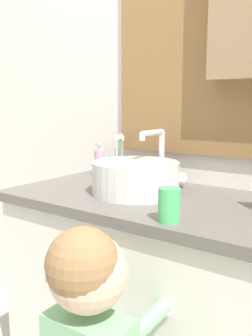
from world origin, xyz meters
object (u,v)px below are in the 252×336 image
object	(u,v)px
toothbrush_holder	(118,167)
soap_dispenser	(100,162)
sink_basin	(136,177)
drinking_cup	(169,205)

from	to	relation	value
toothbrush_holder	soap_dispenser	size ratio (longest dim) A/B	1.26
soap_dispenser	toothbrush_holder	bearing A→B (deg)	15.21
soap_dispenser	sink_basin	bearing A→B (deg)	-29.62
sink_basin	drinking_cup	xyz separation A→B (m)	(0.26, -0.22, -0.01)
soap_dispenser	drinking_cup	size ratio (longest dim) A/B	1.59
sink_basin	soap_dispenser	bearing A→B (deg)	150.38
drinking_cup	sink_basin	bearing A→B (deg)	139.54
sink_basin	drinking_cup	bearing A→B (deg)	-40.46
toothbrush_holder	soap_dispenser	xyz separation A→B (m)	(-0.09, -0.02, 0.01)
sink_basin	soap_dispenser	world-z (taller)	sink_basin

